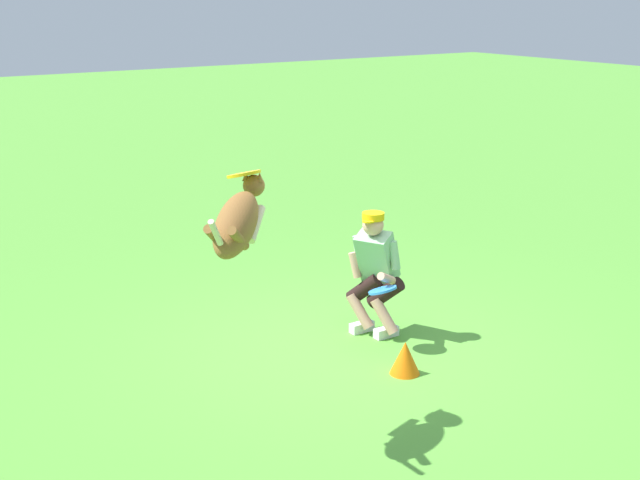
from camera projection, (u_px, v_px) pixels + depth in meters
ground_plane at (347, 351)px, 8.51m from camera, size 60.00×60.00×0.00m
person at (375, 269)px, 8.75m from camera, size 0.51×0.70×1.29m
dog at (238, 221)px, 6.41m from camera, size 0.85×0.78×0.59m
frisbee_flying at (244, 174)px, 6.62m from camera, size 0.34×0.34×0.11m
frisbee_held at (383, 290)px, 8.41m from camera, size 0.34×0.33×0.14m
training_cone at (405, 358)px, 7.99m from camera, size 0.28×0.28×0.31m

